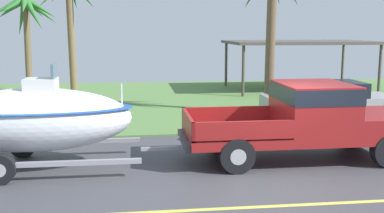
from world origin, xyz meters
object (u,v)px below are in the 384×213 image
Objects in this scene: boat_on_trailer at (32,119)px; carport_awning at (299,43)px; pickup_truck_towing at (311,117)px; parked_sedan_near at (328,102)px; palm_tree_near_right at (25,16)px.

carport_awning reaches higher than boat_on_trailer.
pickup_truck_towing is 13.11m from carport_awning.
pickup_truck_towing is 5.15m from parked_sedan_near.
palm_tree_near_right is at bearing 102.42° from boat_on_trailer.
palm_tree_near_right is at bearing 129.66° from pickup_truck_towing.
boat_on_trailer is at bearing -77.58° from palm_tree_near_right.
carport_awning reaches higher than parked_sedan_near.
palm_tree_near_right reaches higher than parked_sedan_near.
carport_awning is at bearing 71.43° from pickup_truck_towing.
parked_sedan_near is at bearing -102.40° from carport_awning.
pickup_truck_towing is at bearing -0.00° from boat_on_trailer.
pickup_truck_towing is 0.79× the size of carport_awning.
boat_on_trailer is at bearing -131.05° from carport_awning.
carport_awning is at bearing 48.95° from boat_on_trailer.
boat_on_trailer is 0.81× the size of carport_awning.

